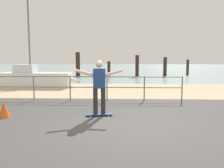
# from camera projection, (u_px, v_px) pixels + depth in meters

# --- Properties ---
(ground_plane) EXTENTS (24.00, 10.00, 0.04)m
(ground_plane) POSITION_uv_depth(u_px,v_px,m) (122.00, 139.00, 5.20)
(ground_plane) COLOR #474444
(ground_plane) RESTS_ON ground
(beach_strip) EXTENTS (24.00, 6.00, 0.04)m
(beach_strip) POSITION_uv_depth(u_px,v_px,m) (122.00, 90.00, 13.15)
(beach_strip) COLOR tan
(beach_strip) RESTS_ON ground
(sea_surface) EXTENTS (72.00, 50.00, 0.04)m
(sea_surface) POSITION_uv_depth(u_px,v_px,m) (121.00, 68.00, 40.95)
(sea_surface) COLOR #849EA3
(sea_surface) RESTS_ON ground
(railing_fence) EXTENTS (10.95, 0.05, 1.05)m
(railing_fence) POSITION_uv_depth(u_px,v_px,m) (52.00, 84.00, 9.81)
(railing_fence) COLOR slate
(railing_fence) RESTS_ON ground
(sailboat) EXTENTS (4.97, 1.47, 5.64)m
(sailboat) POSITION_uv_depth(u_px,v_px,m) (38.00, 79.00, 14.29)
(sailboat) COLOR silver
(sailboat) RESTS_ON ground
(skateboard) EXTENTS (0.82, 0.34, 0.08)m
(skateboard) POSITION_uv_depth(u_px,v_px,m) (99.00, 114.00, 7.18)
(skateboard) COLOR #334C8C
(skateboard) RESTS_ON ground
(skateboarder) EXTENTS (1.44, 0.34, 1.65)m
(skateboarder) POSITION_uv_depth(u_px,v_px,m) (99.00, 84.00, 7.08)
(skateboarder) COLOR #26262B
(skateboarder) RESTS_ON skateboard
(groyne_post_0) EXTENTS (0.39, 0.39, 2.33)m
(groyne_post_0) POSITION_uv_depth(u_px,v_px,m) (78.00, 65.00, 21.79)
(groyne_post_0) COLOR #332319
(groyne_post_0) RESTS_ON ground
(groyne_post_1) EXTENTS (0.31, 0.31, 1.46)m
(groyne_post_1) POSITION_uv_depth(u_px,v_px,m) (109.00, 68.00, 23.98)
(groyne_post_1) COLOR #332319
(groyne_post_1) RESTS_ON ground
(groyne_post_2) EXTENTS (0.34, 0.34, 2.07)m
(groyne_post_2) POSITION_uv_depth(u_px,v_px,m) (137.00, 66.00, 22.16)
(groyne_post_2) COLOR #332319
(groyne_post_2) RESTS_ON ground
(groyne_post_3) EXTENTS (0.34, 0.34, 1.87)m
(groyne_post_3) POSITION_uv_depth(u_px,v_px,m) (165.00, 67.00, 22.85)
(groyne_post_3) COLOR #332319
(groyne_post_3) RESTS_ON ground
(groyne_post_4) EXTENTS (0.27, 0.27, 1.62)m
(groyne_post_4) POSITION_uv_depth(u_px,v_px,m) (188.00, 67.00, 24.82)
(groyne_post_4) COLOR #332319
(groyne_post_4) RESTS_ON ground
(traffic_cone) EXTENTS (0.36, 0.36, 0.50)m
(traffic_cone) POSITION_uv_depth(u_px,v_px,m) (4.00, 110.00, 7.00)
(traffic_cone) COLOR #E55919
(traffic_cone) RESTS_ON ground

